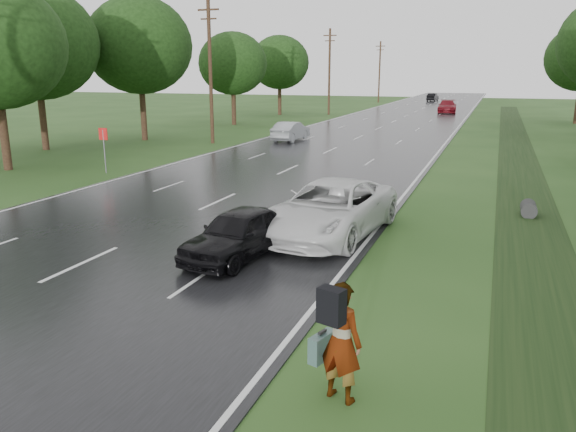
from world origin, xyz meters
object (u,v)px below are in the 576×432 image
Objects in this scene: silver_sedan at (291,131)px; white_pickup at (330,209)px; road_sign at (104,141)px; pedestrian at (339,340)px; dark_sedan at (238,233)px.

white_pickup is at bearing 115.33° from silver_sedan.
road_sign reaches higher than silver_sedan.
dark_sedan is at bearing -34.67° from pedestrian.
road_sign is 0.57× the size of dark_sedan.
pedestrian is 34.26m from silver_sedan.
road_sign reaches higher than pedestrian.
road_sign is at bearing 160.03° from white_pickup.
road_sign is 22.94m from pedestrian.
road_sign is at bearing 149.78° from dark_sedan.
dark_sedan is 27.37m from silver_sedan.
white_pickup is at bearing -55.35° from pedestrian.
dark_sedan is (12.24, -10.00, -0.91)m from road_sign.
silver_sedan is (4.21, 16.17, -0.89)m from road_sign.
white_pickup is (-2.67, 8.75, -0.14)m from pedestrian.
pedestrian is 0.46× the size of silver_sedan.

